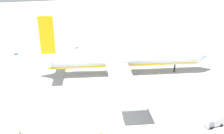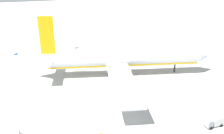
% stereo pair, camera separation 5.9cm
% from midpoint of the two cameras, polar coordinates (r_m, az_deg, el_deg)
% --- Properties ---
extents(ground_plane, '(600.00, 600.00, 0.00)m').
position_cam_midpoint_polar(ground_plane, '(108.16, 2.64, -1.67)').
color(ground_plane, '#B2B2AD').
extents(airliner, '(79.71, 79.43, 26.49)m').
position_cam_midpoint_polar(airliner, '(105.31, 2.00, 1.80)').
color(airliner, silver).
rests_on(airliner, ground).
extents(service_truck_1, '(5.89, 2.67, 2.96)m').
position_cam_midpoint_polar(service_truck_1, '(79.21, 23.12, -11.75)').
color(service_truck_1, '#999EA5').
rests_on(service_truck_1, ground).
extents(baggage_cart_0, '(2.18, 3.48, 0.40)m').
position_cam_midpoint_polar(baggage_cart_0, '(143.56, -21.87, 2.88)').
color(baggage_cart_0, '#26598C').
rests_on(baggage_cart_0, ground).
extents(baggage_cart_1, '(2.86, 1.60, 1.22)m').
position_cam_midpoint_polar(baggage_cart_1, '(145.91, -8.46, 4.71)').
color(baggage_cart_1, '#26598C').
rests_on(baggage_cart_1, ground).
extents(baggage_cart_2, '(3.08, 2.48, 1.28)m').
position_cam_midpoint_polar(baggage_cart_2, '(133.69, -13.47, 2.74)').
color(baggage_cart_2, '#26598C').
rests_on(baggage_cart_2, ground).
extents(ground_worker_1, '(0.42, 0.42, 1.76)m').
position_cam_midpoint_polar(ground_worker_1, '(75.06, -21.07, -14.10)').
color(ground_worker_1, '#3F3F47').
rests_on(ground_worker_1, ground).
extents(traffic_cone_0, '(0.36, 0.36, 0.55)m').
position_cam_midpoint_polar(traffic_cone_0, '(70.90, 7.13, -15.56)').
color(traffic_cone_0, orange).
rests_on(traffic_cone_0, ground).
extents(traffic_cone_2, '(0.36, 0.36, 0.55)m').
position_cam_midpoint_polar(traffic_cone_2, '(97.73, -21.39, -5.80)').
color(traffic_cone_2, orange).
rests_on(traffic_cone_2, ground).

